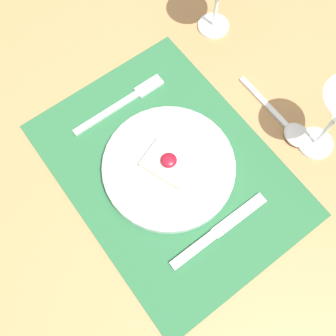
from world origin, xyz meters
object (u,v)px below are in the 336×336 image
(knife, at_px, (213,236))
(spoon, at_px, (291,129))
(fork, at_px, (125,101))
(dinner_plate, at_px, (168,169))

(knife, bearing_deg, spoon, 108.42)
(fork, distance_m, knife, 0.31)
(knife, height_order, spoon, spoon)
(dinner_plate, xyz_separation_m, knife, (0.14, -0.01, -0.01))
(fork, bearing_deg, spoon, 44.12)
(dinner_plate, distance_m, fork, 0.17)
(dinner_plate, distance_m, spoon, 0.25)
(dinner_plate, distance_m, knife, 0.14)
(fork, relative_size, knife, 1.00)
(fork, bearing_deg, knife, -3.88)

